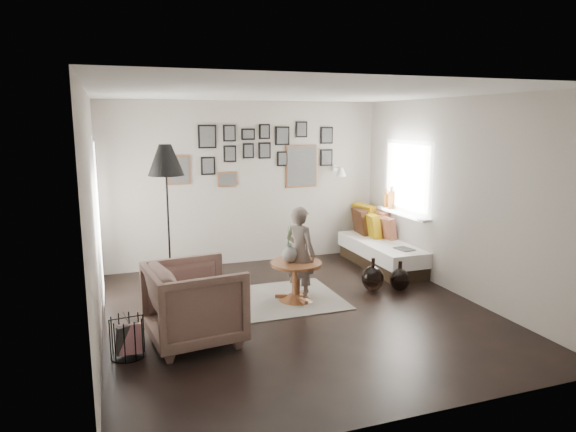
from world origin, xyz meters
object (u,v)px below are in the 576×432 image
object	(u,v)px
armchair	(195,303)
floor_lamp	(166,166)
vase	(290,251)
daybed	(382,248)
demijohn_small	(400,280)
demijohn_large	(373,278)
child	(300,253)
magazine_basket	(127,337)
pedestal_table	(296,283)

from	to	relation	value
armchair	floor_lamp	world-z (taller)	floor_lamp
vase	daybed	bearing A→B (deg)	28.63
daybed	demijohn_small	xyz separation A→B (m)	(-0.41, -1.19, -0.13)
armchair	demijohn_small	size ratio (longest dim) A/B	2.24
floor_lamp	demijohn_small	size ratio (longest dim) A/B	4.80
armchair	demijohn_large	distance (m)	2.70
daybed	child	size ratio (longest dim) A/B	1.54
floor_lamp	child	bearing A→B (deg)	-26.74
magazine_basket	child	world-z (taller)	child
magazine_basket	demijohn_small	bearing A→B (deg)	13.00
vase	armchair	xyz separation A→B (m)	(-1.35, -0.83, -0.23)
armchair	vase	bearing A→B (deg)	-65.14
armchair	magazine_basket	distance (m)	0.73
floor_lamp	demijohn_small	bearing A→B (deg)	-17.43
child	magazine_basket	bearing A→B (deg)	82.95
vase	demijohn_large	distance (m)	1.30
daybed	demijohn_small	distance (m)	1.26
magazine_basket	demijohn_small	xyz separation A→B (m)	(3.59, 0.83, -0.04)
armchair	daybed	bearing A→B (deg)	-66.94
daybed	armchair	world-z (taller)	daybed
floor_lamp	magazine_basket	world-z (taller)	floor_lamp
pedestal_table	vase	distance (m)	0.43
vase	demijohn_large	bearing A→B (deg)	0.14
vase	magazine_basket	world-z (taller)	vase
demijohn_large	floor_lamp	bearing A→B (deg)	162.78
vase	floor_lamp	size ratio (longest dim) A/B	0.23
demijohn_small	armchair	bearing A→B (deg)	-166.14
magazine_basket	floor_lamp	bearing A→B (deg)	70.23
vase	armchair	distance (m)	1.60
demijohn_large	vase	bearing A→B (deg)	-179.86
demijohn_large	child	xyz separation A→B (m)	(-1.05, 0.02, 0.44)
vase	child	bearing A→B (deg)	9.96
pedestal_table	demijohn_small	size ratio (longest dim) A/B	1.57
floor_lamp	magazine_basket	distance (m)	2.41
pedestal_table	child	distance (m)	0.38
demijohn_large	child	size ratio (longest dim) A/B	0.37
pedestal_table	floor_lamp	xyz separation A→B (m)	(-1.49, 0.83, 1.48)
pedestal_table	daybed	size ratio (longest dim) A/B	0.35
child	floor_lamp	bearing A→B (deg)	32.25
armchair	magazine_basket	world-z (taller)	armchair
pedestal_table	demijohn_large	size ratio (longest dim) A/B	1.43
vase	floor_lamp	xyz separation A→B (m)	(-1.41, 0.81, 1.06)
pedestal_table	demijohn_large	xyz separation A→B (m)	(1.12, 0.02, -0.06)
armchair	demijohn_small	bearing A→B (deg)	-82.98
pedestal_table	demijohn_large	bearing A→B (deg)	1.17
daybed	floor_lamp	world-z (taller)	floor_lamp
child	demijohn_large	bearing A→B (deg)	-122.31
vase	demijohn_small	bearing A→B (deg)	-4.31
daybed	demijohn_small	bearing A→B (deg)	-108.90
daybed	demijohn_large	distance (m)	1.31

